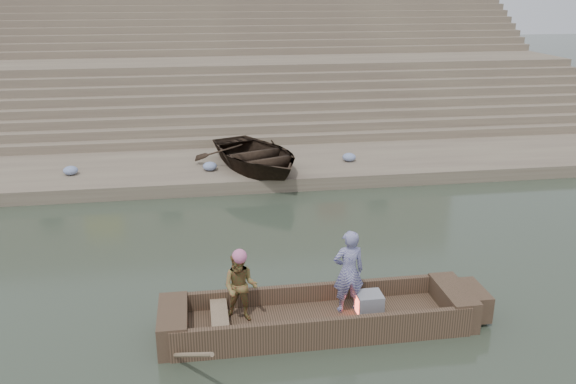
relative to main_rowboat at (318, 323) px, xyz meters
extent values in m
plane|color=#2B3729|center=(-1.77, 1.44, -0.11)|extent=(120.00, 120.00, 0.00)
cube|color=gray|center=(-1.77, 9.44, 0.09)|extent=(32.00, 4.00, 0.40)
cube|color=gray|center=(-1.77, 16.94, 1.29)|extent=(32.00, 3.00, 2.80)
cube|color=gray|center=(-1.77, 23.94, 2.49)|extent=(32.00, 3.00, 5.20)
cube|color=gray|center=(-1.77, 11.69, 0.24)|extent=(32.00, 0.50, 0.70)
cube|color=gray|center=(-1.77, 12.19, 0.39)|extent=(32.00, 0.50, 1.00)
cube|color=gray|center=(-1.77, 12.69, 0.54)|extent=(32.00, 0.50, 1.30)
cube|color=gray|center=(-1.77, 13.19, 0.69)|extent=(32.00, 0.50, 1.60)
cube|color=gray|center=(-1.77, 13.69, 0.84)|extent=(32.00, 0.50, 1.90)
cube|color=gray|center=(-1.77, 14.19, 0.99)|extent=(32.00, 0.50, 2.20)
cube|color=gray|center=(-1.77, 14.69, 1.14)|extent=(32.00, 0.50, 2.50)
cube|color=gray|center=(-1.77, 15.19, 1.29)|extent=(32.00, 0.50, 2.80)
cube|color=gray|center=(-1.77, 18.69, 1.44)|extent=(32.00, 0.50, 3.10)
cube|color=gray|center=(-1.77, 19.19, 1.59)|extent=(32.00, 0.50, 3.40)
cube|color=gray|center=(-1.77, 19.69, 1.74)|extent=(32.00, 0.50, 3.70)
cube|color=gray|center=(-1.77, 20.19, 1.89)|extent=(32.00, 0.50, 4.00)
cube|color=gray|center=(-1.77, 20.69, 2.04)|extent=(32.00, 0.50, 4.30)
cube|color=gray|center=(-1.77, 21.19, 2.19)|extent=(32.00, 0.50, 4.60)
cube|color=gray|center=(-1.77, 21.69, 2.34)|extent=(32.00, 0.50, 4.90)
cube|color=gray|center=(-1.77, 22.19, 2.49)|extent=(32.00, 0.50, 5.20)
cube|color=brown|center=(0.00, 0.00, 0.00)|extent=(5.00, 1.30, 0.22)
cube|color=brown|center=(0.00, -0.62, 0.17)|extent=(5.20, 0.12, 0.56)
cube|color=brown|center=(0.00, 0.62, 0.17)|extent=(5.20, 0.12, 0.56)
cube|color=brown|center=(-2.55, 0.00, 0.19)|extent=(0.50, 1.30, 0.60)
cube|color=brown|center=(2.55, 0.00, 0.19)|extent=(0.50, 1.30, 0.60)
cube|color=brown|center=(2.95, 0.00, 0.21)|extent=(0.35, 0.90, 0.50)
cube|color=#937A5B|center=(-1.75, 0.00, 0.29)|extent=(0.30, 1.20, 0.08)
cylinder|color=#937A5B|center=(-2.40, -0.90, 0.19)|extent=(1.03, 2.10, 1.36)
sphere|color=#D66997|center=(-1.36, 0.16, 1.34)|extent=(0.26, 0.26, 0.26)
imported|color=navy|center=(0.58, 0.17, 0.90)|extent=(0.60, 0.41, 1.58)
imported|color=#2B8331|center=(-1.36, 0.16, 0.76)|extent=(0.75, 0.66, 1.29)
cube|color=gray|center=(0.94, 0.00, 0.31)|extent=(0.46, 0.42, 0.40)
cube|color=#E5593F|center=(0.73, 0.00, 0.31)|extent=(0.04, 0.34, 0.32)
imported|color=#2D2116|center=(-0.20, 8.67, 0.73)|extent=(4.35, 5.06, 0.88)
ellipsoid|color=#3F5999|center=(-1.64, 8.73, 0.42)|extent=(0.44, 0.44, 0.26)
ellipsoid|color=#3F5999|center=(-5.83, 8.93, 0.42)|extent=(0.44, 0.44, 0.26)
ellipsoid|color=#3F5999|center=(2.89, 9.07, 0.42)|extent=(0.44, 0.44, 0.26)
camera|label=1|loc=(-1.97, -9.16, 5.76)|focal=37.25mm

